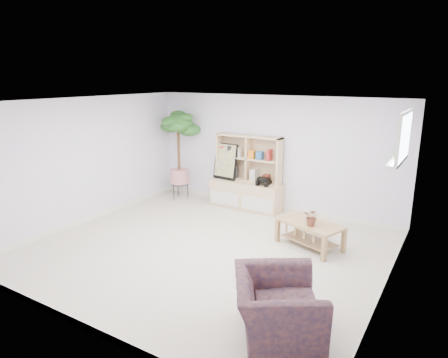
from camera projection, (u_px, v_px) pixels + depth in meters
The scene contains 14 objects.
floor at pixel (206, 250), 6.56m from camera, with size 5.50×5.00×0.01m, color beige.
ceiling at pixel (205, 102), 5.96m from camera, with size 5.50×5.00×0.01m, color white.
walls at pixel (205, 179), 6.26m from camera, with size 5.51×5.01×2.40m.
baseboard at pixel (206, 247), 6.55m from camera, with size 5.50×5.00×0.10m, color white, non-canonical shape.
window at pixel (405, 137), 5.18m from camera, with size 0.10×0.98×0.68m, color white, non-canonical shape.
window_sill at pixel (397, 161), 5.29m from camera, with size 0.14×1.00×0.04m, color white.
storage_unit at pixel (246, 173), 8.46m from camera, with size 1.57×0.53×1.57m, color tan, non-canonical shape.
poster at pixel (226, 161), 8.64m from camera, with size 0.57×0.13×0.78m, color yellow, non-canonical shape.
toy_truck at pixel (264, 181), 8.18m from camera, with size 0.35×0.24×0.19m, color black, non-canonical shape.
coffee_table at pixel (310, 235), 6.63m from camera, with size 1.05×0.57×0.43m, color olive, non-canonical shape.
table_plant at pixel (312, 217), 6.41m from camera, with size 0.26×0.23×0.29m, color #166316.
floor_tree at pixel (179, 156), 9.07m from camera, with size 0.75×0.75×2.02m, color #125015, non-canonical shape.
armchair at pixel (277, 303), 4.31m from camera, with size 1.05×0.91×0.78m, color #151934.
sill_plant at pixel (399, 150), 5.30m from camera, with size 0.13×0.10×0.23m, color #125015.
Camera 1 is at (3.40, -5.02, 2.77)m, focal length 32.00 mm.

